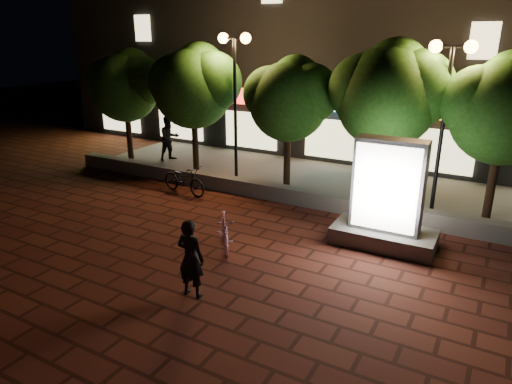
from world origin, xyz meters
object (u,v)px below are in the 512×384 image
Objects in this scene: tree_right at (390,91)px; scooter_pink at (225,232)px; tree_mid at (291,96)px; pedestrian at (169,138)px; street_lamp_left at (235,70)px; tree_far_right at (508,105)px; rider at (191,258)px; street_lamp_right at (448,84)px; ad_kiosk at (387,204)px; tree_left at (195,84)px; scooter_parked at (184,179)px; tree_far_left at (126,83)px.

tree_right reaches higher than scooter_pink.
pedestrian is (-5.91, 0.61, -2.19)m from tree_mid.
tree_mid is 0.87× the size of street_lamp_left.
tree_far_right is (3.20, -0.00, -0.20)m from tree_right.
rider is (-5.15, -7.59, -2.51)m from tree_far_right.
street_lamp_right reaches higher than ad_kiosk.
tree_left is 2.86× the size of rider.
tree_left is 4.02m from scooter_parked.
scooter_parked is (1.20, -2.46, -2.94)m from tree_left.
tree_right is 7.25m from scooter_parked.
street_lamp_left reaches higher than scooter_pink.
tree_far_right is at bearing 5.29° from scooter_pink.
ad_kiosk is (0.91, -3.18, -2.43)m from tree_right.
ad_kiosk is 10.81m from pedestrian.
tree_mid is at bearing -0.00° from tree_left.
tree_right is 1.80× the size of ad_kiosk.
street_lamp_left reaches higher than rider.
scooter_pink is (2.80, -5.13, -3.57)m from street_lamp_left.
tree_mid is 1.60× the size of ad_kiosk.
tree_mid is 4.61m from scooter_parked.
pedestrian is (-7.26, 8.20, 0.17)m from rider.
rider is (-1.95, -7.59, -2.71)m from tree_right.
street_lamp_left is 4.22m from scooter_parked.
tree_right is (10.80, 0.00, 0.27)m from tree_far_left.
street_lamp_left reaches higher than tree_left.
street_lamp_right is 11.26m from pedestrian.
tree_far_right is at bearing 9.61° from street_lamp_right.
tree_mid is at bearing -76.68° from pedestrian.
tree_mid is at bearing 142.95° from ad_kiosk.
tree_right is 9.57m from pedestrian.
tree_mid is 0.89× the size of tree_right.
tree_mid reaches higher than ad_kiosk.
street_lamp_left reaches higher than scooter_parked.
tree_left is at bearing 178.32° from street_lamp_right.
scooter_parked is at bearing -64.00° from tree_left.
tree_far_left reaches higher than scooter_pink.
tree_mid is 0.90× the size of street_lamp_right.
street_lamp_right is (-1.55, -0.26, 0.53)m from tree_far_right.
street_lamp_right is 8.71m from rider.
pedestrian is (1.59, 0.61, -2.27)m from tree_far_left.
ad_kiosk reaches higher than rider.
street_lamp_right reaches higher than scooter_parked.
rider is 10.95m from pedestrian.
scooter_pink is (-5.75, -5.40, -2.91)m from tree_far_right.
tree_far_right is at bearing 0.00° from tree_mid.
tree_far_left is 0.89× the size of street_lamp_left.
tree_far_left is at bearing -41.16° from rider.
ad_kiosk is at bearing -86.54° from scooter_parked.
tree_left is 9.64m from rider.
tree_mid reaches higher than pedestrian.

